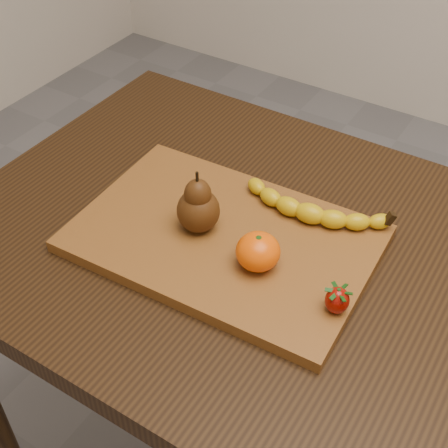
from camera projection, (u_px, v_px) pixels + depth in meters
The scene contains 6 objects.
table at pixel (264, 287), 1.03m from camera, with size 1.00×0.70×0.76m.
cutting_board at pixel (224, 238), 0.96m from camera, with size 0.45×0.30×0.02m, color brown.
banana at pixel (310, 213), 0.97m from camera, with size 0.21×0.05×0.03m, color #D6B10A, non-canonical shape.
pear at pixel (198, 201), 0.93m from camera, with size 0.07×0.07×0.10m, color #45240B, non-canonical shape.
mandarin at pixel (258, 252), 0.89m from camera, with size 0.06×0.06×0.05m, color #F95502.
strawberry at pixel (337, 299), 0.83m from camera, with size 0.03×0.03×0.04m, color #8F0B03, non-canonical shape.
Camera 1 is at (0.32, -0.63, 1.43)m, focal length 50.00 mm.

